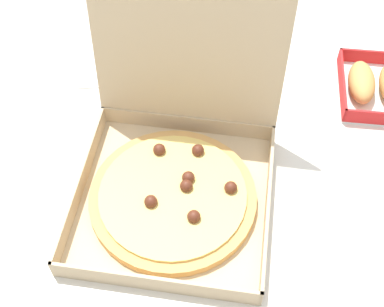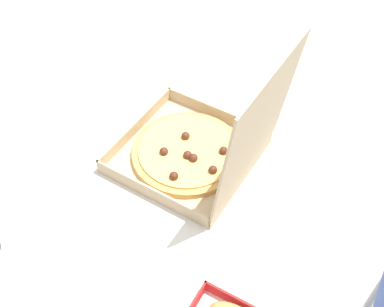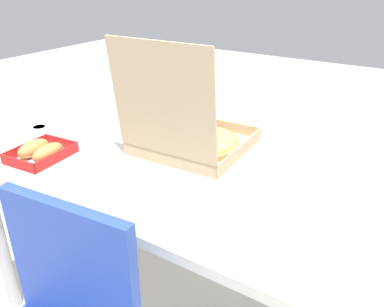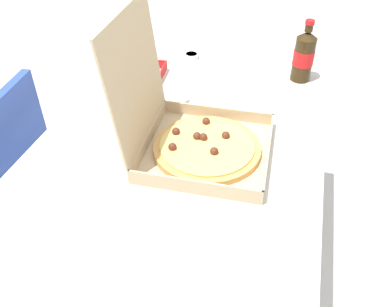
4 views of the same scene
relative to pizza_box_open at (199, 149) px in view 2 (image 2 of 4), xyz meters
name	(u,v)px [view 2 (image 2 of 4)]	position (x,y,z in m)	size (l,w,h in m)	color
ground_plane	(204,292)	(0.02, 0.05, -0.77)	(10.00, 10.00, 0.00)	beige
dining_table	(209,192)	(0.02, 0.05, -0.13)	(1.32, 0.84, 0.71)	silver
pizza_box_open	(199,149)	(0.00, 0.00, 0.00)	(0.37, 0.41, 0.40)	tan
paper_menu	(330,160)	(-0.21, 0.30, -0.05)	(0.21, 0.15, 0.00)	white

